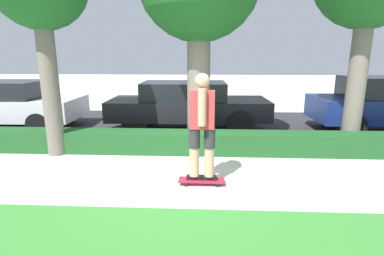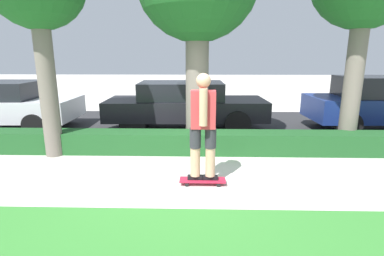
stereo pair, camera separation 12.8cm
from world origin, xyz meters
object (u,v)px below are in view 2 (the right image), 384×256
parked_car_front (5,104)px  skateboard (203,180)px  parked_car_rear (379,103)px  skater_person (203,125)px  parked_car_middle (185,104)px

parked_car_front → skateboard: bearing=-34.7°
skateboard → parked_car_front: bearing=146.4°
skateboard → parked_car_rear: (5.09, 3.89, 0.75)m
skater_person → parked_car_rear: 6.41m
skateboard → skater_person: 0.97m
skater_person → parked_car_rear: (5.09, 3.89, -0.22)m
parked_car_rear → parked_car_middle: bearing=178.4°
parked_car_middle → parked_car_rear: parked_car_rear is taller
skater_person → parked_car_front: (-5.83, 3.88, -0.31)m
skater_person → parked_car_middle: skater_person is taller
skateboard → skater_person: (0.00, 0.00, 0.97)m
skateboard → parked_car_middle: size_ratio=0.17×
skateboard → parked_car_front: (-5.83, 3.88, 0.67)m
parked_car_front → parked_car_middle: size_ratio=0.89×
skateboard → parked_car_rear: size_ratio=0.20×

